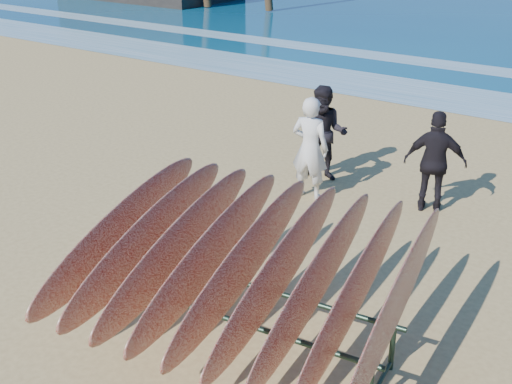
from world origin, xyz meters
TOP-DOWN VIEW (x-y plane):
  - ground at (0.00, 0.00)m, footprint 120.00×120.00m
  - foam_near at (0.00, 10.00)m, footprint 160.00×160.00m
  - surfboard_rack at (0.94, -0.74)m, footprint 3.53×3.38m
  - person_white at (-0.47, 2.90)m, footprint 0.64×0.47m
  - person_dark_a at (-0.67, 3.68)m, footprint 0.95×0.86m
  - person_dark_b at (1.29, 3.55)m, footprint 0.98×0.65m

SIDE VIEW (x-z plane):
  - ground at x=0.00m, z-range 0.00..0.00m
  - foam_near at x=0.00m, z-range 0.01..0.01m
  - person_dark_b at x=1.29m, z-range 0.00..1.55m
  - person_dark_a at x=-0.67m, z-range 0.00..1.61m
  - person_white at x=-0.47m, z-range 0.00..1.64m
  - surfboard_rack at x=0.94m, z-range 0.16..1.75m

